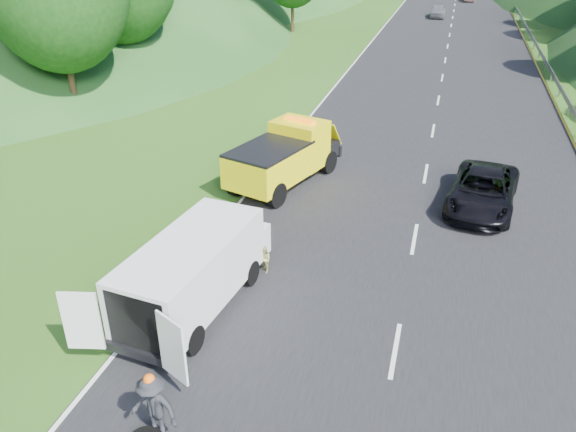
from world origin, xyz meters
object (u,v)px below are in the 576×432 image
(woman, at_px, (192,275))
(passing_suv, at_px, (480,208))
(white_van, at_px, (195,269))
(suitcase, at_px, (166,240))
(tow_truck, at_px, (285,155))
(child, at_px, (265,272))

(woman, distance_m, passing_suv, 11.50)
(passing_suv, bearing_deg, white_van, -124.19)
(white_van, xyz_separation_m, suitcase, (-2.42, 2.80, -1.00))
(woman, bearing_deg, white_van, -178.57)
(passing_suv, bearing_deg, tow_truck, -173.48)
(woman, distance_m, child, 2.28)
(woman, bearing_deg, child, -99.03)
(tow_truck, bearing_deg, suitcase, -93.79)
(tow_truck, bearing_deg, child, -61.72)
(white_van, relative_size, woman, 4.01)
(tow_truck, distance_m, woman, 7.73)
(passing_suv, bearing_deg, woman, -132.11)
(tow_truck, bearing_deg, passing_suv, 16.22)
(woman, distance_m, suitcase, 2.10)
(white_van, xyz_separation_m, child, (1.30, 2.21, -1.26))
(white_van, xyz_separation_m, woman, (-0.84, 1.43, -1.26))
(tow_truck, relative_size, child, 7.04)
(suitcase, xyz_separation_m, passing_suv, (10.37, 6.04, -0.27))
(white_van, height_order, suitcase, white_van)
(tow_truck, xyz_separation_m, suitcase, (-2.42, -6.22, -0.98))
(white_van, height_order, child, white_van)
(woman, relative_size, child, 1.82)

